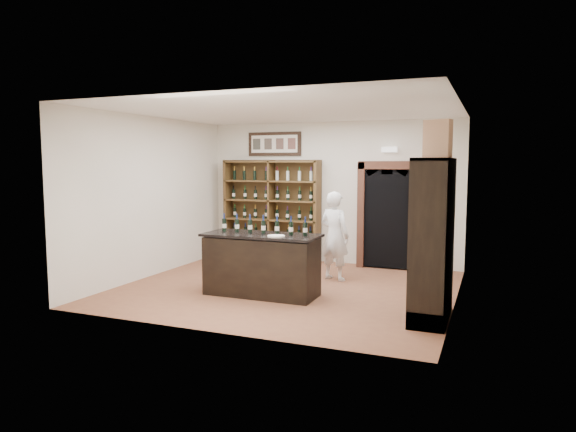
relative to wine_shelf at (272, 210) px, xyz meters
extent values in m
plane|color=brown|center=(1.30, -2.33, -1.10)|extent=(5.50, 5.50, 0.00)
plane|color=white|center=(1.30, -2.33, 1.90)|extent=(5.50, 5.50, 0.00)
cube|color=silver|center=(1.30, 0.17, 0.40)|extent=(5.50, 0.04, 3.00)
cube|color=silver|center=(-1.45, -2.33, 0.40)|extent=(0.04, 5.00, 3.00)
cube|color=silver|center=(4.05, -2.33, 0.40)|extent=(0.04, 5.00, 3.00)
cube|color=brown|center=(0.00, 0.14, 0.00)|extent=(2.20, 0.02, 2.20)
cube|color=brown|center=(-1.07, -0.04, 0.00)|extent=(0.06, 0.38, 2.20)
cube|color=brown|center=(1.07, -0.04, 0.00)|extent=(0.06, 0.38, 2.20)
cube|color=brown|center=(0.00, -0.04, 0.00)|extent=(0.04, 0.38, 2.20)
cube|color=brown|center=(0.00, -0.04, -1.06)|extent=(2.18, 0.38, 0.04)
cube|color=brown|center=(0.00, -0.04, -0.64)|extent=(2.18, 0.38, 0.04)
cube|color=brown|center=(0.00, -0.04, -0.21)|extent=(2.18, 0.38, 0.03)
cube|color=brown|center=(0.00, -0.04, 0.21)|extent=(2.18, 0.38, 0.04)
cube|color=brown|center=(0.00, -0.04, 0.64)|extent=(2.18, 0.38, 0.04)
cube|color=brown|center=(0.00, -0.04, 1.06)|extent=(2.18, 0.38, 0.04)
cube|color=black|center=(0.00, 0.14, 1.45)|extent=(1.25, 0.04, 0.52)
cube|color=black|center=(2.55, 0.00, -0.04)|extent=(0.97, 0.29, 2.05)
cube|color=brown|center=(2.04, -0.02, -0.02)|extent=(0.14, 0.35, 2.15)
cube|color=brown|center=(3.06, -0.02, -0.02)|extent=(0.14, 0.35, 2.15)
cube|color=brown|center=(2.55, -0.02, 0.99)|extent=(1.15, 0.35, 0.16)
cube|color=white|center=(2.55, 0.09, 1.30)|extent=(0.30, 0.10, 0.10)
cube|color=black|center=(1.10, -2.93, -0.63)|extent=(1.80, 0.70, 0.94)
cube|color=black|center=(1.10, -2.93, -0.12)|extent=(1.88, 0.78, 0.04)
cylinder|color=black|center=(0.38, -2.86, 0.01)|extent=(0.07, 0.07, 0.21)
cylinder|color=silver|center=(0.38, -2.86, -0.01)|extent=(0.07, 0.07, 0.07)
cylinder|color=navy|center=(0.38, -2.86, 0.16)|extent=(0.03, 0.03, 0.09)
cylinder|color=black|center=(0.62, -2.86, 0.01)|extent=(0.07, 0.07, 0.21)
cylinder|color=silver|center=(0.62, -2.86, -0.01)|extent=(0.07, 0.07, 0.07)
cylinder|color=navy|center=(0.62, -2.86, 0.16)|extent=(0.03, 0.03, 0.09)
cylinder|color=black|center=(0.86, -2.86, 0.01)|extent=(0.07, 0.07, 0.21)
cylinder|color=silver|center=(0.86, -2.86, -0.01)|extent=(0.07, 0.07, 0.07)
cylinder|color=navy|center=(0.86, -2.86, 0.16)|extent=(0.03, 0.03, 0.09)
cylinder|color=black|center=(1.10, -2.86, 0.01)|extent=(0.07, 0.07, 0.21)
cylinder|color=silver|center=(1.10, -2.86, -0.01)|extent=(0.07, 0.07, 0.07)
cylinder|color=navy|center=(1.10, -2.86, 0.16)|extent=(0.03, 0.03, 0.09)
cylinder|color=black|center=(1.34, -2.86, 0.01)|extent=(0.07, 0.07, 0.21)
cylinder|color=silver|center=(1.34, -2.86, -0.01)|extent=(0.07, 0.07, 0.07)
cylinder|color=navy|center=(1.34, -2.86, 0.16)|extent=(0.03, 0.03, 0.09)
cylinder|color=black|center=(1.58, -2.86, 0.01)|extent=(0.07, 0.07, 0.21)
cylinder|color=silver|center=(1.58, -2.86, -0.01)|extent=(0.07, 0.07, 0.07)
cylinder|color=navy|center=(1.58, -2.86, 0.16)|extent=(0.03, 0.03, 0.09)
cylinder|color=black|center=(1.82, -2.86, 0.01)|extent=(0.07, 0.07, 0.21)
cylinder|color=silver|center=(1.82, -2.86, -0.01)|extent=(0.07, 0.07, 0.07)
cylinder|color=navy|center=(1.82, -2.86, 0.16)|extent=(0.03, 0.03, 0.09)
cube|color=black|center=(4.02, -3.23, 0.00)|extent=(0.02, 1.20, 2.20)
cube|color=black|center=(3.79, -3.81, 0.00)|extent=(0.48, 0.04, 2.20)
cube|color=black|center=(3.79, -2.65, 0.00)|extent=(0.48, 0.04, 2.20)
cube|color=black|center=(3.79, -3.23, 1.08)|extent=(0.48, 1.20, 0.04)
cube|color=black|center=(3.79, -3.23, -0.98)|extent=(0.48, 1.20, 0.24)
cube|color=black|center=(3.79, -3.23, -0.75)|extent=(0.48, 1.16, 0.03)
cube|color=black|center=(3.79, -3.23, -0.20)|extent=(0.48, 1.16, 0.03)
cube|color=black|center=(3.79, -3.23, 0.35)|extent=(0.48, 1.16, 0.03)
imported|color=white|center=(1.88, -1.45, -0.29)|extent=(0.68, 0.55, 1.62)
cylinder|color=silver|center=(1.45, -3.14, -0.09)|extent=(0.27, 0.27, 0.02)
cube|color=tan|center=(3.79, -2.96, 1.36)|extent=(0.40, 0.26, 0.52)
camera|label=1|loc=(4.54, -10.33, 1.04)|focal=32.00mm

